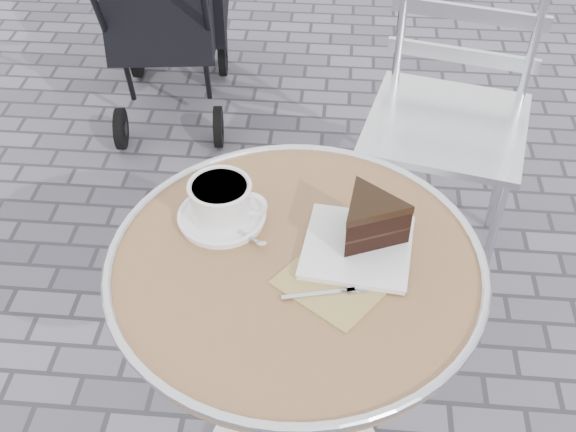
# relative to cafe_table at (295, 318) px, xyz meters

# --- Properties ---
(cafe_table) EXTENTS (0.72, 0.72, 0.74)m
(cafe_table) POSITION_rel_cafe_table_xyz_m (0.00, 0.00, 0.00)
(cafe_table) COLOR silver
(cafe_table) RESTS_ON ground
(cappuccino_set) EXTENTS (0.18, 0.17, 0.09)m
(cappuccino_set) POSITION_rel_cafe_table_xyz_m (-0.15, 0.10, 0.20)
(cappuccino_set) COLOR white
(cappuccino_set) RESTS_ON cafe_table
(cake_plate_set) EXTENTS (0.27, 0.31, 0.11)m
(cake_plate_set) POSITION_rel_cafe_table_xyz_m (0.13, 0.05, 0.21)
(cake_plate_set) COLOR tan
(cake_plate_set) RESTS_ON cafe_table
(bistro_chair) EXTENTS (0.53, 0.53, 0.98)m
(bistro_chair) POSITION_rel_cafe_table_xyz_m (0.39, 0.89, 0.04)
(bistro_chair) COLOR silver
(bistro_chair) RESTS_ON ground
(baby_stroller) EXTENTS (0.50, 0.93, 0.92)m
(baby_stroller) POSITION_rel_cafe_table_xyz_m (-0.62, 1.62, -0.15)
(baby_stroller) COLOR black
(baby_stroller) RESTS_ON ground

